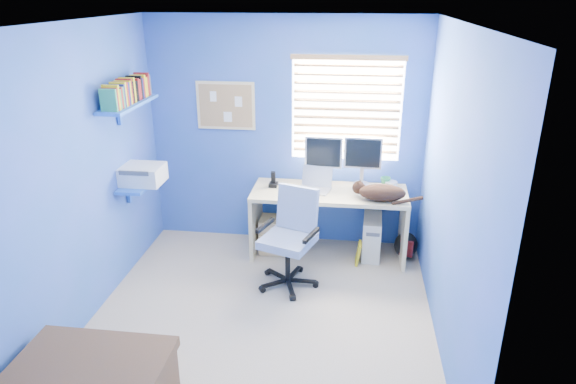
# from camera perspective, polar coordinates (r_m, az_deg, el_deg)

# --- Properties ---
(floor) EXTENTS (3.00, 3.20, 0.00)m
(floor) POSITION_cam_1_polar(r_m,az_deg,el_deg) (4.72, -2.90, -13.65)
(floor) COLOR #C3AF99
(floor) RESTS_ON ground
(ceiling) EXTENTS (3.00, 3.20, 0.00)m
(ceiling) POSITION_cam_1_polar(r_m,az_deg,el_deg) (3.86, -3.63, 18.29)
(ceiling) COLOR white
(ceiling) RESTS_ON wall_back
(wall_back) EXTENTS (3.00, 0.01, 2.50)m
(wall_back) POSITION_cam_1_polar(r_m,az_deg,el_deg) (5.63, -0.28, 6.44)
(wall_back) COLOR #285EAA
(wall_back) RESTS_ON ground
(wall_front) EXTENTS (3.00, 0.01, 2.50)m
(wall_front) POSITION_cam_1_polar(r_m,az_deg,el_deg) (2.73, -9.39, -11.25)
(wall_front) COLOR #285EAA
(wall_front) RESTS_ON ground
(wall_left) EXTENTS (0.01, 3.20, 2.50)m
(wall_left) POSITION_cam_1_polar(r_m,az_deg,el_deg) (4.63, -21.81, 1.49)
(wall_left) COLOR #285EAA
(wall_left) RESTS_ON ground
(wall_right) EXTENTS (0.01, 3.20, 2.50)m
(wall_right) POSITION_cam_1_polar(r_m,az_deg,el_deg) (4.14, 17.68, -0.29)
(wall_right) COLOR #285EAA
(wall_right) RESTS_ON ground
(desk) EXTENTS (1.63, 0.65, 0.74)m
(desk) POSITION_cam_1_polar(r_m,az_deg,el_deg) (5.57, 4.51, -3.46)
(desk) COLOR #DEC584
(desk) RESTS_ON floor
(laptop) EXTENTS (0.38, 0.33, 0.22)m
(laptop) POSITION_cam_1_polar(r_m,az_deg,el_deg) (5.39, 2.88, 1.25)
(laptop) COLOR silver
(laptop) RESTS_ON desk
(monitor_left) EXTENTS (0.41, 0.14, 0.54)m
(monitor_left) POSITION_cam_1_polar(r_m,az_deg,el_deg) (5.52, 3.96, 3.49)
(monitor_left) COLOR silver
(monitor_left) RESTS_ON desk
(monitor_right) EXTENTS (0.40, 0.14, 0.54)m
(monitor_right) POSITION_cam_1_polar(r_m,az_deg,el_deg) (5.54, 8.27, 3.37)
(monitor_right) COLOR silver
(monitor_right) RESTS_ON desk
(phone) EXTENTS (0.09, 0.11, 0.17)m
(phone) POSITION_cam_1_polar(r_m,az_deg,el_deg) (5.51, -1.64, 1.46)
(phone) COLOR black
(phone) RESTS_ON desk
(mug) EXTENTS (0.10, 0.09, 0.10)m
(mug) POSITION_cam_1_polar(r_m,az_deg,el_deg) (5.63, 10.77, 1.12)
(mug) COLOR #2A8A54
(mug) RESTS_ON desk
(cd_spindle) EXTENTS (0.13, 0.13, 0.07)m
(cd_spindle) POSITION_cam_1_polar(r_m,az_deg,el_deg) (5.60, 11.38, 0.81)
(cd_spindle) COLOR silver
(cd_spindle) RESTS_ON desk
(cat) EXTENTS (0.52, 0.38, 0.17)m
(cat) POSITION_cam_1_polar(r_m,az_deg,el_deg) (5.23, 10.43, -0.07)
(cat) COLOR black
(cat) RESTS_ON desk
(tower_pc) EXTENTS (0.21, 0.45, 0.45)m
(tower_pc) POSITION_cam_1_polar(r_m,az_deg,el_deg) (5.66, 9.28, -4.90)
(tower_pc) COLOR beige
(tower_pc) RESTS_ON floor
(drawer_boxes) EXTENTS (0.35, 0.28, 0.41)m
(drawer_boxes) POSITION_cam_1_polar(r_m,az_deg,el_deg) (5.67, -1.31, -4.77)
(drawer_boxes) COLOR tan
(drawer_boxes) RESTS_ON floor
(yellow_book) EXTENTS (0.03, 0.17, 0.24)m
(yellow_book) POSITION_cam_1_polar(r_m,az_deg,el_deg) (5.52, 7.80, -6.73)
(yellow_book) COLOR yellow
(yellow_book) RESTS_ON floor
(backpack) EXTENTS (0.31, 0.28, 0.29)m
(backpack) POSITION_cam_1_polar(r_m,az_deg,el_deg) (5.72, 12.96, -5.76)
(backpack) COLOR black
(backpack) RESTS_ON floor
(office_chair) EXTENTS (0.71, 0.71, 0.96)m
(office_chair) POSITION_cam_1_polar(r_m,az_deg,el_deg) (5.02, 0.22, -6.50)
(office_chair) COLOR black
(office_chair) RESTS_ON floor
(window_blinds) EXTENTS (1.15, 0.05, 1.10)m
(window_blinds) POSITION_cam_1_polar(r_m,az_deg,el_deg) (5.48, 6.51, 9.12)
(window_blinds) COLOR white
(window_blinds) RESTS_ON ground
(corkboard) EXTENTS (0.64, 0.02, 0.52)m
(corkboard) POSITION_cam_1_polar(r_m,az_deg,el_deg) (5.66, -6.93, 9.50)
(corkboard) COLOR #DEC584
(corkboard) RESTS_ON ground
(wall_shelves) EXTENTS (0.42, 0.90, 1.05)m
(wall_shelves) POSITION_cam_1_polar(r_m,az_deg,el_deg) (5.15, -16.77, 6.21)
(wall_shelves) COLOR blue
(wall_shelves) RESTS_ON ground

